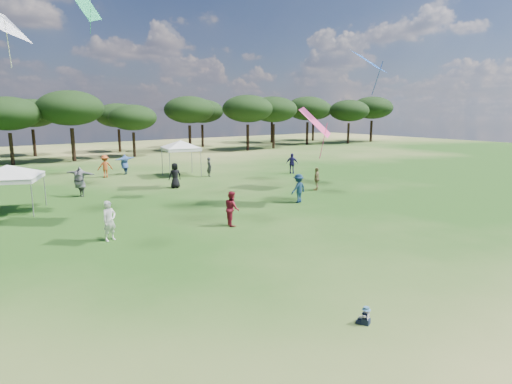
# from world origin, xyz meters

# --- Properties ---
(ground) EXTENTS (140.00, 140.00, 0.00)m
(ground) POSITION_xyz_m (0.00, 0.00, 0.00)
(ground) COLOR #264D17
(ground) RESTS_ON ground
(tree_line) EXTENTS (108.78, 17.63, 7.77)m
(tree_line) POSITION_xyz_m (2.39, 47.41, 5.42)
(tree_line) COLOR black
(tree_line) RESTS_ON ground
(tent_left) EXTENTS (5.64, 5.64, 2.90)m
(tent_left) POSITION_xyz_m (-5.72, 21.25, 2.48)
(tent_left) COLOR gray
(tent_left) RESTS_ON ground
(tent_right) EXTENTS (5.55, 5.55, 3.31)m
(tent_right) POSITION_xyz_m (7.72, 27.48, 2.88)
(tent_right) COLOR gray
(tent_right) RESTS_ON ground
(toddler) EXTENTS (0.36, 0.39, 0.48)m
(toddler) POSITION_xyz_m (-0.15, 1.62, 0.21)
(toddler) COLOR #151E30
(toddler) RESTS_ON ground
(festival_crowd) EXTENTS (31.33, 20.63, 1.93)m
(festival_crowd) POSITION_xyz_m (0.03, 22.56, 0.89)
(festival_crowd) COLOR navy
(festival_crowd) RESTS_ON ground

